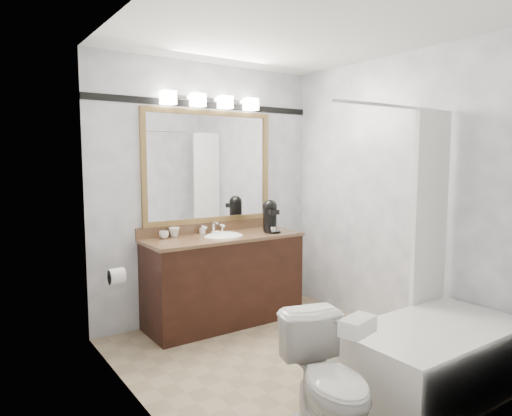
{
  "coord_description": "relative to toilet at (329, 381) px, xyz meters",
  "views": [
    {
      "loc": [
        -2.17,
        -2.69,
        1.57
      ],
      "look_at": [
        -0.08,
        0.35,
        1.18
      ],
      "focal_mm": 32.0,
      "sensor_mm": 36.0,
      "label": 1
    }
  ],
  "objects": [
    {
      "name": "room",
      "position": [
        0.46,
        0.92,
        0.91
      ],
      "size": [
        2.42,
        2.62,
        2.52
      ],
      "color": "tan",
      "rests_on": "ground"
    },
    {
      "name": "vanity",
      "position": [
        0.46,
        1.94,
        0.1
      ],
      "size": [
        1.53,
        0.58,
        0.97
      ],
      "color": "black",
      "rests_on": "ground"
    },
    {
      "name": "mirror",
      "position": [
        0.46,
        2.2,
        1.16
      ],
      "size": [
        1.4,
        0.04,
        1.1
      ],
      "color": "olive",
      "rests_on": "room"
    },
    {
      "name": "vanity_light_bar",
      "position": [
        0.46,
        2.15,
        1.79
      ],
      "size": [
        1.02,
        0.14,
        0.12
      ],
      "color": "silver",
      "rests_on": "room"
    },
    {
      "name": "accent_stripe",
      "position": [
        0.46,
        2.21,
        1.76
      ],
      "size": [
        2.4,
        0.01,
        0.06
      ],
      "primitive_type": "cube",
      "color": "black",
      "rests_on": "room"
    },
    {
      "name": "bathtub",
      "position": [
        1.01,
        0.02,
        -0.06
      ],
      "size": [
        1.3,
        0.75,
        1.96
      ],
      "color": "white",
      "rests_on": "ground"
    },
    {
      "name": "tp_roll",
      "position": [
        -0.68,
        1.58,
        0.36
      ],
      "size": [
        0.11,
        0.12,
        0.12
      ],
      "primitive_type": "cylinder",
      "rotation": [
        0.0,
        1.57,
        0.0
      ],
      "color": "white",
      "rests_on": "room"
    },
    {
      "name": "toilet",
      "position": [
        0.0,
        0.0,
        0.0
      ],
      "size": [
        0.54,
        0.74,
        0.68
      ],
      "primitive_type": "imported",
      "rotation": [
        0.0,
        0.0,
        -0.27
      ],
      "color": "white",
      "rests_on": "ground"
    },
    {
      "name": "tissue_box",
      "position": [
        -0.0,
        -0.2,
        0.38
      ],
      "size": [
        0.23,
        0.16,
        0.09
      ],
      "primitive_type": "cube",
      "rotation": [
        0.0,
        0.0,
        0.24
      ],
      "color": "white",
      "rests_on": "toilet"
    },
    {
      "name": "coffee_maker",
      "position": [
        0.96,
        1.87,
        0.68
      ],
      "size": [
        0.17,
        0.21,
        0.32
      ],
      "rotation": [
        0.0,
        0.0,
        -0.18
      ],
      "color": "black",
      "rests_on": "vanity"
    },
    {
      "name": "cup_left",
      "position": [
        -0.07,
        2.12,
        0.55
      ],
      "size": [
        0.11,
        0.11,
        0.07
      ],
      "primitive_type": "imported",
      "rotation": [
        0.0,
        0.0,
        -0.38
      ],
      "color": "white",
      "rests_on": "vanity"
    },
    {
      "name": "cup_right",
      "position": [
        0.04,
        2.14,
        0.56
      ],
      "size": [
        0.11,
        0.11,
        0.09
      ],
      "primitive_type": "imported",
      "rotation": [
        0.0,
        0.0,
        0.12
      ],
      "color": "white",
      "rests_on": "vanity"
    },
    {
      "name": "soap_bottle_a",
      "position": [
        0.33,
        2.13,
        0.56
      ],
      "size": [
        0.04,
        0.04,
        0.09
      ],
      "primitive_type": "imported",
      "rotation": [
        0.0,
        0.0,
        -0.06
      ],
      "color": "white",
      "rests_on": "vanity"
    },
    {
      "name": "soap_bar",
      "position": [
        0.44,
        2.05,
        0.52
      ],
      "size": [
        0.1,
        0.08,
        0.03
      ],
      "primitive_type": "cube",
      "rotation": [
        0.0,
        0.0,
        0.33
      ],
      "color": "beige",
      "rests_on": "vanity"
    }
  ]
}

